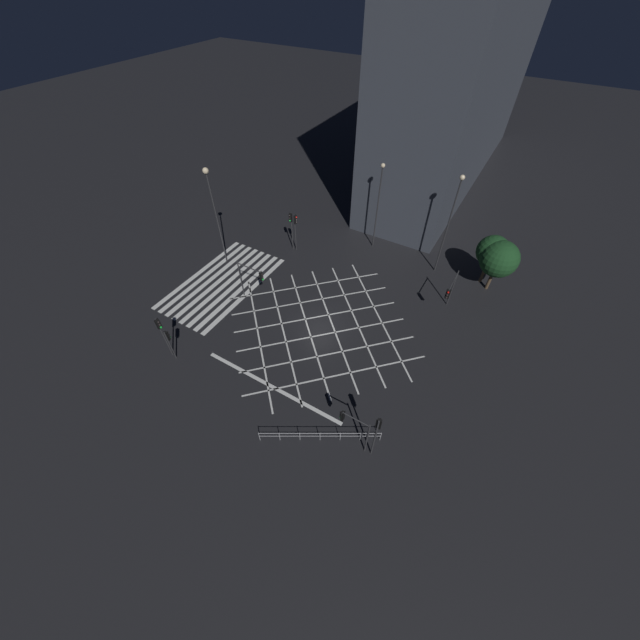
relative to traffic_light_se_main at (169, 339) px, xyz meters
name	(u,v)px	position (x,y,z in m)	size (l,w,h in m)	color
ground_plane	(320,326)	(-9.15, 8.54, -2.30)	(200.00, 200.00, 0.00)	black
road_markings	(254,300)	(-8.80, 1.24, -2.29)	(18.82, 24.41, 0.01)	silver
office_building	(471,54)	(-44.38, 8.54, 12.32)	(39.51, 10.06, 29.23)	#3D424C
traffic_light_se_main	(169,339)	(0.00, 0.00, 0.00)	(0.39, 0.36, 3.21)	#2D2D30
traffic_light_ne_cross	(353,424)	(-0.77, 15.94, 0.40)	(0.36, 2.14, 3.69)	#2D2D30
traffic_light_nw_main	(450,290)	(-16.19, 17.61, 0.74)	(2.99, 0.36, 4.10)	#2D2D30
traffic_light_ne_main	(377,430)	(-0.91, 17.51, 0.96)	(0.39, 0.36, 4.59)	#2D2D30
traffic_light_median_south	(252,276)	(-8.85, 1.53, 0.73)	(0.36, 2.88, 4.10)	#2D2D30
traffic_light_sw_cross	(296,226)	(-17.76, 0.44, 0.80)	(0.36, 0.39, 4.35)	#2D2D30
traffic_light_se_cross	(162,330)	(0.00, -0.43, 0.82)	(0.36, 0.39, 4.37)	#2D2D30
traffic_light_sw_main	(291,224)	(-17.64, -0.05, 0.90)	(0.39, 0.36, 4.50)	#2D2D30
street_lamp_east	(379,197)	(-22.77, 7.48, 3.68)	(0.43, 0.43, 9.41)	#2D2D30
street_lamp_west	(212,199)	(-12.16, -5.02, 4.99)	(0.56, 0.56, 10.24)	#2D2D30
street_lamp_far	(451,214)	(-22.12, 14.97, 4.37)	(0.46, 0.46, 10.32)	#2D2D30
street_tree_near	(499,259)	(-22.01, 20.33, 1.33)	(3.51, 3.51, 5.39)	brown
street_tree_far	(493,251)	(-22.75, 19.55, 1.44)	(3.03, 3.03, 5.27)	brown
pedestrian_railing	(320,436)	(0.13, 14.03, -1.63)	(4.32, 7.27, 1.05)	#B7B7BC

